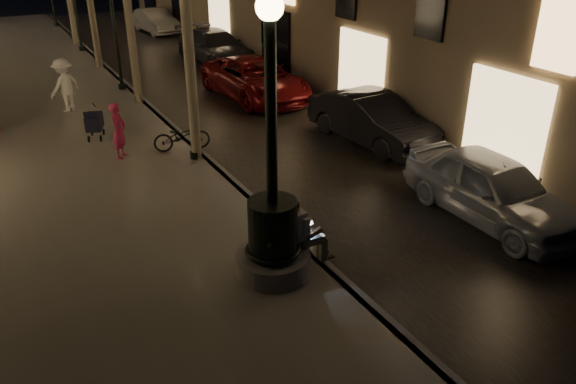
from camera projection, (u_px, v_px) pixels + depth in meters
ground at (138, 99)px, 21.31m from camera, size 120.00×120.00×0.00m
cobble_lane at (211, 88)px, 22.61m from camera, size 6.00×45.00×0.02m
promenade at (24, 113)px, 19.52m from camera, size 8.00×45.00×0.20m
curb_strip at (138, 97)px, 21.26m from camera, size 0.25×45.00×0.20m
fountain_lamppost at (273, 225)px, 10.14m from camera, size 1.40×1.40×5.21m
seated_man_laptop at (302, 230)px, 10.52m from camera, size 1.04×0.35×1.41m
lamp_curb_a at (187, 48)px, 14.26m from camera, size 0.36×0.36×4.81m
lamp_curb_b at (112, 8)px, 20.54m from camera, size 0.36×0.36×4.81m
stroller at (94, 122)px, 16.73m from camera, size 0.66×1.04×1.05m
car_front at (492, 188)px, 12.57m from camera, size 1.79×4.45×1.52m
car_second at (373, 119)px, 16.88m from camera, size 1.96×4.67×1.50m
car_third at (255, 79)px, 21.16m from camera, size 2.71×5.44×1.48m
car_rear at (215, 47)px, 26.23m from camera, size 2.47×5.35×1.51m
car_fifth at (156, 21)px, 33.27m from camera, size 1.84×4.31×1.38m
pedestrian_red at (119, 130)px, 15.33m from camera, size 0.63×0.68×1.55m
pedestrian_white at (65, 85)px, 18.95m from camera, size 1.35×1.19×1.81m
bicycle at (182, 136)px, 15.95m from camera, size 1.68×0.87×0.84m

